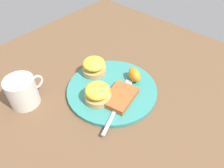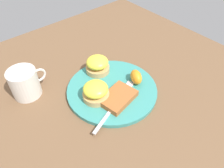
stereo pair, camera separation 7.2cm
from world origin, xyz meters
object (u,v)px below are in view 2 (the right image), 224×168
Objects in this scene: sandwich_benedict_left at (97,65)px; fork at (117,102)px; orange_wedge at (136,77)px; sandwich_benedict_right at (95,91)px; cup at (25,83)px; hashbrown_patty at (118,98)px.

fork is (-0.05, -0.16, -0.03)m from sandwich_benedict_left.
sandwich_benedict_right is at bearing 168.63° from orange_wedge.
sandwich_benedict_right reaches higher than orange_wedge.
sandwich_benedict_left is at bearing -16.58° from cup.
cup reaches higher than sandwich_benedict_left.
orange_wedge is (0.10, 0.02, 0.01)m from hashbrown_patty.
sandwich_benedict_right reaches higher than hashbrown_patty.
cup is at bearing 129.74° from fork.
cup is (-0.19, 0.23, 0.03)m from fork.
cup reaches higher than fork.
sandwich_benedict_left is at bearing 116.48° from orange_wedge.
orange_wedge is at bearing -11.37° from sandwich_benedict_right.
sandwich_benedict_right is at bearing 122.48° from fork.
cup reaches higher than orange_wedge.
sandwich_benedict_right is 0.07m from hashbrown_patty.
sandwich_benedict_right is 0.37× the size of fork.
hashbrown_patty is 0.01m from fork.
sandwich_benedict_left and sandwich_benedict_right have the same top height.
hashbrown_patty is 0.51× the size of fork.
fork is 1.87× the size of cup.
orange_wedge is 0.49× the size of cup.
cup is (-0.20, 0.23, 0.02)m from hashbrown_patty.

